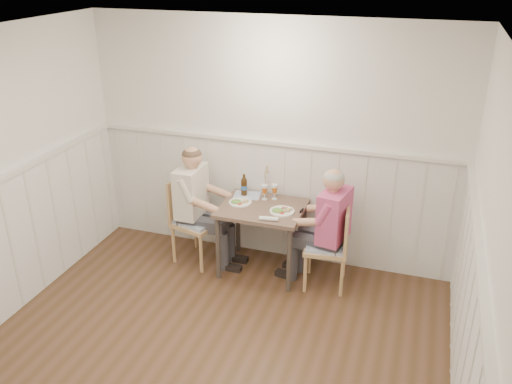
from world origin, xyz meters
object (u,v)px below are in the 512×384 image
at_px(chair_left, 193,217).
at_px(grass_vase, 264,181).
at_px(dining_table, 262,216).
at_px(beer_bottle, 244,186).
at_px(diner_cream, 196,214).
at_px(man_in_pink, 329,237).
at_px(chair_right, 332,243).

distance_m(chair_left, grass_vase, 0.87).
relative_size(dining_table, beer_bottle, 3.59).
bearing_deg(diner_cream, grass_vase, 25.09).
distance_m(man_in_pink, grass_vase, 0.94).
height_order(dining_table, chair_left, chair_left).
xyz_separation_m(chair_right, grass_vase, (-0.82, 0.36, 0.42)).
height_order(dining_table, chair_right, chair_right).
distance_m(chair_right, grass_vase, 0.99).
bearing_deg(man_in_pink, beer_bottle, 164.86).
bearing_deg(beer_bottle, diner_cream, -154.54).
relative_size(chair_left, grass_vase, 2.66).
distance_m(chair_right, man_in_pink, 0.07).
bearing_deg(beer_bottle, chair_right, -14.98).
bearing_deg(man_in_pink, chair_left, 178.11).
relative_size(chair_right, beer_bottle, 3.75).
height_order(man_in_pink, diner_cream, diner_cream).
bearing_deg(beer_bottle, man_in_pink, -15.14).
bearing_deg(dining_table, beer_bottle, 141.56).
xyz_separation_m(dining_table, chair_left, (-0.79, -0.00, -0.13)).
bearing_deg(diner_cream, man_in_pink, -1.57).
bearing_deg(diner_cream, chair_right, -1.79).
height_order(dining_table, man_in_pink, man_in_pink).
bearing_deg(diner_cream, chair_left, 166.75).
distance_m(dining_table, chair_left, 0.80).
bearing_deg(chair_right, grass_vase, 156.18).
xyz_separation_m(chair_right, man_in_pink, (-0.04, 0.01, 0.06)).
bearing_deg(chair_left, diner_cream, -13.25).
bearing_deg(diner_cream, dining_table, 0.95).
bearing_deg(grass_vase, chair_right, -23.82).
bearing_deg(man_in_pink, diner_cream, 178.43).
xyz_separation_m(chair_left, grass_vase, (0.72, 0.31, 0.40)).
relative_size(chair_right, man_in_pink, 0.69).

